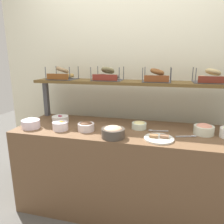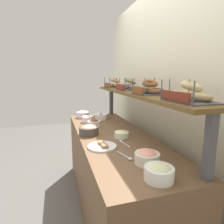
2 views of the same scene
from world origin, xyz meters
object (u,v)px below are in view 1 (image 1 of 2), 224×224
at_px(bowl_lox_spread, 204,129).
at_px(serving_spoon_near_plate, 155,131).
at_px(serving_spoon_by_edge, 189,136).
at_px(bagel_basket_plain, 212,78).
at_px(bowl_chocolate_spread, 86,126).
at_px(serving_plate_white, 159,138).
at_px(bagel_basket_poppy, 108,76).
at_px(bowl_cream_cheese, 31,123).
at_px(bowl_fruit_salad, 60,126).
at_px(bowl_egg_salad, 139,125).
at_px(bagel_basket_cinnamon_raisin, 157,77).
at_px(bowl_beet_salad, 60,119).
at_px(bagel_basket_everything, 62,75).
at_px(bowl_hummus, 113,132).

bearing_deg(bowl_lox_spread, serving_spoon_near_plate, -176.36).
distance_m(serving_spoon_by_edge, bagel_basket_plain, 0.62).
relative_size(serving_spoon_near_plate, bagel_basket_plain, 0.53).
relative_size(bowl_chocolate_spread, serving_spoon_near_plate, 0.85).
relative_size(bowl_lox_spread, bagel_basket_plain, 0.51).
xyz_separation_m(serving_plate_white, bagel_basket_poppy, (-0.57, 0.46, 0.47)).
bearing_deg(serving_plate_white, bowl_cream_cheese, 179.64).
relative_size(bowl_fruit_salad, serving_plate_white, 0.58).
height_order(bowl_egg_salad, bagel_basket_poppy, bagel_basket_poppy).
xyz_separation_m(bowl_chocolate_spread, bagel_basket_cinnamon_raisin, (0.61, 0.39, 0.43)).
distance_m(bowl_beet_salad, bowl_cream_cheese, 0.30).
xyz_separation_m(serving_spoon_by_edge, bagel_basket_plain, (0.20, 0.35, 0.47)).
bearing_deg(bowl_fruit_salad, bagel_basket_poppy, 51.96).
xyz_separation_m(serving_spoon_near_plate, serving_spoon_by_edge, (0.29, -0.07, 0.00)).
bearing_deg(bagel_basket_cinnamon_raisin, bagel_basket_plain, 2.54).
relative_size(bowl_beet_salad, bagel_basket_everything, 0.60).
bearing_deg(bagel_basket_plain, bowl_cream_cheese, -164.26).
height_order(bowl_hummus, serving_plate_white, bowl_hummus).
height_order(bowl_fruit_salad, serving_spoon_by_edge, bowl_fruit_salad).
bearing_deg(bowl_hummus, bowl_lox_spread, 19.76).
relative_size(bowl_lox_spread, bagel_basket_everything, 0.60).
xyz_separation_m(bowl_chocolate_spread, serving_plate_white, (0.67, -0.06, -0.03)).
height_order(serving_spoon_near_plate, bagel_basket_plain, bagel_basket_plain).
bearing_deg(bagel_basket_plain, serving_plate_white, -133.45).
bearing_deg(serving_spoon_near_plate, bowl_egg_salad, 163.91).
xyz_separation_m(bowl_egg_salad, serving_spoon_by_edge, (0.45, -0.12, -0.03)).
height_order(serving_spoon_by_edge, bagel_basket_everything, bagel_basket_everything).
relative_size(bagel_basket_poppy, bagel_basket_cinnamon_raisin, 1.12).
distance_m(serving_plate_white, bagel_basket_everything, 1.25).
bearing_deg(bagel_basket_poppy, bowl_fruit_salad, -128.04).
height_order(serving_plate_white, serving_spoon_near_plate, serving_plate_white).
distance_m(bowl_hummus, bowl_cream_cheese, 0.83).
height_order(bowl_hummus, bagel_basket_everything, bagel_basket_everything).
bearing_deg(bowl_fruit_salad, serving_plate_white, -1.65).
xyz_separation_m(bowl_beet_salad, bagel_basket_everything, (-0.06, 0.21, 0.44)).
xyz_separation_m(bowl_hummus, bowl_egg_salad, (0.19, 0.29, -0.01)).
relative_size(bowl_lox_spread, bagel_basket_poppy, 0.57).
distance_m(bagel_basket_everything, bagel_basket_cinnamon_raisin, 1.01).
xyz_separation_m(bowl_hummus, bagel_basket_plain, (0.83, 0.53, 0.43)).
xyz_separation_m(bagel_basket_poppy, bagel_basket_plain, (1.02, 0.01, -0.00)).
relative_size(bowl_egg_salad, bowl_fruit_salad, 0.98).
bearing_deg(bagel_basket_cinnamon_raisin, bowl_fruit_salad, -153.25).
distance_m(serving_spoon_by_edge, bagel_basket_poppy, 1.00).
xyz_separation_m(bowl_cream_cheese, bowl_fruit_salad, (0.30, 0.02, -0.01)).
height_order(bowl_chocolate_spread, bagel_basket_everything, bagel_basket_everything).
xyz_separation_m(bowl_beet_salad, serving_plate_white, (1.02, -0.23, -0.03)).
xyz_separation_m(bowl_egg_salad, bagel_basket_poppy, (-0.37, 0.22, 0.44)).
height_order(bowl_cream_cheese, bagel_basket_poppy, bagel_basket_poppy).
relative_size(bowl_cream_cheese, bagel_basket_everything, 0.60).
bearing_deg(bowl_cream_cheese, serving_spoon_by_edge, 4.48).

